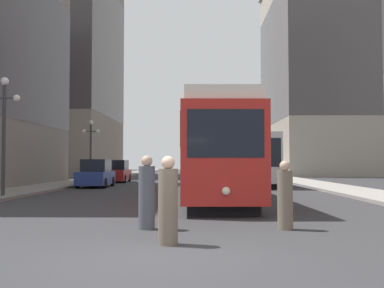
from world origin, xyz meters
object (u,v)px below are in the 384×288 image
Objects in this scene: pedestrian_on_sidewalk at (168,203)px; lamp_post_left_near at (4,117)px; parked_car_left_mid at (96,174)px; pedestrian_crossing_near at (147,195)px; streetcar at (212,152)px; lamp_post_left_far at (91,141)px; pedestrian_crossing_far at (285,197)px; parked_car_left_near at (117,172)px; transit_bus at (249,158)px.

pedestrian_on_sidewalk is 13.93m from lamp_post_left_near.
parked_car_left_mid is 19.53m from pedestrian_crossing_near.
streetcar is 8.48× the size of pedestrian_on_sidewalk.
streetcar is 2.80× the size of lamp_post_left_near.
lamp_post_left_far reaches higher than pedestrian_on_sidewalk.
pedestrian_crossing_far is 0.95× the size of pedestrian_on_sidewalk.
parked_car_left_near is at bearing 31.80° from lamp_post_left_far.
lamp_post_left_near is (-1.90, -9.80, 2.78)m from parked_car_left_mid.
pedestrian_crossing_near is at bearing -50.44° from lamp_post_left_near.
transit_bus is 2.22× the size of lamp_post_left_near.
pedestrian_crossing_near reaches higher than pedestrian_crossing_far.
pedestrian_crossing_near is (-1.85, -9.22, -1.27)m from streetcar.
parked_car_left_mid is 20.74m from pedestrian_crossing_far.
transit_bus is at bearing -145.19° from pedestrian_crossing_near.
pedestrian_crossing_far is (3.34, -0.03, -0.06)m from pedestrian_crossing_near.
lamp_post_left_far is at bearing -148.81° from parked_car_left_near.
parked_car_left_mid is 2.52× the size of pedestrian_on_sidewalk.
lamp_post_left_far reaches higher than parked_car_left_near.
parked_car_left_near is at bearing 89.33° from parked_car_left_mid.
lamp_post_left_far is (-7.39, 25.16, 2.55)m from pedestrian_crossing_near.
lamp_post_left_near reaches higher than lamp_post_left_far.
transit_bus is 2.40× the size of lamp_post_left_far.
lamp_post_left_near is (-9.23, -0.28, 1.52)m from streetcar.
transit_bus reaches higher than parked_car_left_near.
lamp_post_left_near is (-12.26, -12.59, 1.67)m from transit_bus.
transit_bus is 21.65m from pedestrian_crossing_far.
lamp_post_left_far reaches higher than parked_car_left_mid.
lamp_post_left_near is at bearing -135.15° from transit_bus.
parked_car_left_near is 17.71m from lamp_post_left_near.
parked_car_left_mid is at bearing 126.10° from streetcar.
pedestrian_crossing_far is at bearing -66.94° from lamp_post_left_far.
parked_car_left_near reaches higher than pedestrian_crossing_near.
parked_car_left_near is (-7.33, 17.11, -1.26)m from streetcar.
parked_car_left_mid reaches higher than pedestrian_on_sidewalk.
parked_car_left_mid is 21.71m from pedestrian_on_sidewalk.
pedestrian_on_sidewalk is at bearing -101.03° from transit_bus.
pedestrian_on_sidewalk is (-2.68, -2.05, 0.04)m from pedestrian_crossing_far.
streetcar is 18.46m from lamp_post_left_far.
streetcar is 9.46m from pedestrian_crossing_far.
streetcar is at bearing -53.08° from parked_car_left_mid.
pedestrian_crossing_near is (5.49, -26.33, -0.02)m from parked_car_left_near.
lamp_post_left_near reaches higher than parked_car_left_near.
lamp_post_left_far reaches higher than streetcar.
parked_car_left_near is 2.70× the size of pedestrian_crossing_far.
pedestrian_crossing_far is 14.27m from lamp_post_left_near.
parked_car_left_near is at bearing 83.77° from lamp_post_left_near.
pedestrian_on_sidewalk is at bearing -73.54° from lamp_post_left_far.
transit_bus is 22.11m from pedestrian_crossing_near.
transit_bus is at bearing 14.40° from parked_car_left_mid.
lamp_post_left_far reaches higher than transit_bus.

